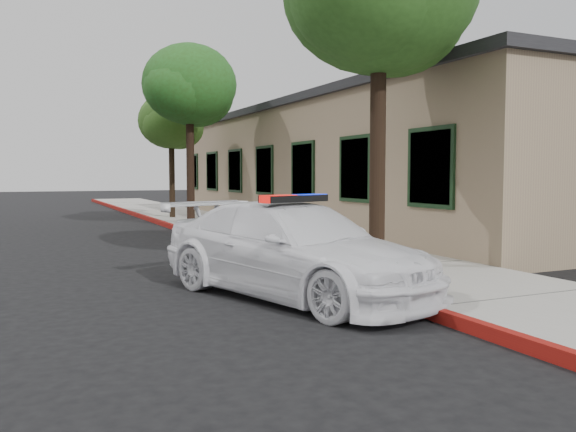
# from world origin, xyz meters

# --- Properties ---
(ground) EXTENTS (120.00, 120.00, 0.00)m
(ground) POSITION_xyz_m (0.00, 0.00, 0.00)
(ground) COLOR black
(ground) RESTS_ON ground
(sidewalk) EXTENTS (3.20, 60.00, 0.15)m
(sidewalk) POSITION_xyz_m (1.60, 3.00, 0.07)
(sidewalk) COLOR gray
(sidewalk) RESTS_ON ground
(red_curb) EXTENTS (0.14, 60.00, 0.16)m
(red_curb) POSITION_xyz_m (0.06, 3.00, 0.08)
(red_curb) COLOR maroon
(red_curb) RESTS_ON ground
(clapboard_building) EXTENTS (7.30, 20.89, 4.24)m
(clapboard_building) POSITION_xyz_m (6.69, 9.00, 2.13)
(clapboard_building) COLOR #8C7B5B
(clapboard_building) RESTS_ON ground
(police_car) EXTENTS (3.37, 5.16, 1.51)m
(police_car) POSITION_xyz_m (-0.90, -1.05, 0.70)
(police_car) COLOR white
(police_car) RESTS_ON ground
(fire_hydrant) EXTENTS (0.53, 0.46, 0.92)m
(fire_hydrant) POSITION_xyz_m (0.37, 1.93, 0.61)
(fire_hydrant) COLOR silver
(fire_hydrant) RESTS_ON sidewalk
(street_tree_mid) EXTENTS (3.16, 3.20, 5.97)m
(street_tree_mid) POSITION_xyz_m (0.71, 10.52, 4.65)
(street_tree_mid) COLOR black
(street_tree_mid) RESTS_ON sidewalk
(street_tree_far) EXTENTS (2.61, 2.60, 4.81)m
(street_tree_far) POSITION_xyz_m (0.94, 13.90, 3.76)
(street_tree_far) COLOR black
(street_tree_far) RESTS_ON sidewalk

